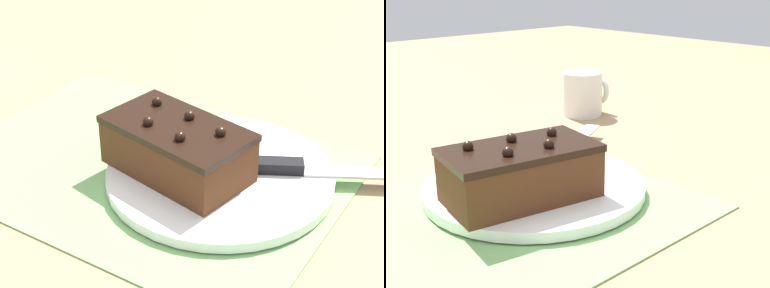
# 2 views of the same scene
# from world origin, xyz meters

# --- Properties ---
(ground_plane) EXTENTS (3.00, 3.00, 0.00)m
(ground_plane) POSITION_xyz_m (0.00, 0.00, 0.00)
(ground_plane) COLOR #9E7F5B
(placemat_woven) EXTENTS (0.46, 0.34, 0.00)m
(placemat_woven) POSITION_xyz_m (0.00, 0.00, 0.00)
(placemat_woven) COLOR #7AB266
(placemat_woven) RESTS_ON ground_plane
(cake_plate) EXTENTS (0.26, 0.26, 0.01)m
(cake_plate) POSITION_xyz_m (0.09, 0.02, 0.01)
(cake_plate) COLOR white
(cake_plate) RESTS_ON placemat_woven
(chocolate_cake) EXTENTS (0.18, 0.12, 0.07)m
(chocolate_cake) POSITION_xyz_m (0.05, -0.01, 0.05)
(chocolate_cake) COLOR #512D19
(chocolate_cake) RESTS_ON cake_plate
(serving_knife) EXTENTS (0.21, 0.12, 0.01)m
(serving_knife) POSITION_xyz_m (0.17, 0.07, 0.02)
(serving_knife) COLOR black
(serving_knife) RESTS_ON cake_plate
(coffee_mug) EXTENTS (0.08, 0.07, 0.08)m
(coffee_mug) POSITION_xyz_m (0.39, 0.25, 0.04)
(coffee_mug) COLOR silver
(coffee_mug) RESTS_ON ground_plane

